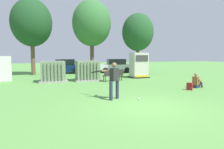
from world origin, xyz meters
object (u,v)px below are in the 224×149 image
Objects in this scene: batter at (113,79)px; park_bench at (113,74)px; parked_car_left_of_center at (115,66)px; generator_enclosure at (139,65)px; sports_ball at (139,99)px; parked_car_leftmost at (64,67)px; backpack at (190,86)px; transformer_west at (53,72)px; transformer_mid_west at (87,71)px; seated_spectator at (197,82)px.

park_bench is at bearing 71.32° from batter.
parked_car_left_of_center is at bearing 69.70° from park_bench.
generator_enclosure reaches higher than sports_ball.
parked_car_leftmost reaches higher than sports_ball.
transformer_west is at bearing 140.43° from backpack.
sports_ball is (1.10, -0.51, -0.93)m from batter.
generator_enclosure is 5.23× the size of backpack.
transformer_west is at bearing -176.35° from generator_enclosure.
transformer_mid_west is at bearing -172.82° from generator_enclosure.
batter is at bearing -170.28° from backpack.
parked_car_leftmost reaches higher than park_bench.
batter is at bearing -166.96° from seated_spectator.
generator_enclosure is at bearing -47.12° from parked_car_leftmost.
batter is at bearing -91.32° from transformer_mid_west.
transformer_mid_west is (2.70, -0.13, 0.00)m from transformer_west.
batter is 3.95× the size of backpack.
transformer_mid_west is at bearing -125.36° from parked_car_left_of_center.
transformer_mid_west is at bearing 136.37° from seated_spectator.
generator_enclosure is at bearing 56.54° from batter.
batter is 19.33× the size of sports_ball.
batter is (-2.07, -6.12, 0.44)m from park_bench.
transformer_mid_west reaches higher than seated_spectator.
transformer_west is 0.49× the size of parked_car_leftmost.
batter is at bearing -109.58° from parked_car_left_of_center.
seated_spectator is at bearing -33.85° from transformer_west.
transformer_mid_west is 7.67m from sports_ball.
generator_enclosure is 6.87m from backpack.
seated_spectator is at bearing 28.70° from backpack.
generator_enclosure is at bearing 90.33° from backpack.
parked_car_left_of_center is at bearing 70.42° from batter.
transformer_mid_west is 23.33× the size of sports_ball.
transformer_west is at bearing 177.16° from transformer_mid_west.
parked_car_left_of_center is at bearing 95.65° from seated_spectator.
parked_car_left_of_center is (6.02, -0.67, 0.00)m from parked_car_leftmost.
parked_car_left_of_center is at bearing 91.08° from backpack.
transformer_west is 0.91× the size of generator_enclosure.
parked_car_left_of_center is at bearing -6.38° from parked_car_leftmost.
park_bench reaches higher than backpack.
park_bench is 8.10m from parked_car_left_of_center.
seated_spectator is (8.63, -5.79, -0.41)m from transformer_west.
batter reaches higher than backpack.
park_bench is 6.20m from seated_spectator.
transformer_west is 7.32m from parked_car_leftmost.
sports_ball is (0.94, -7.58, -0.74)m from transformer_mid_west.
sports_ball is 0.02× the size of parked_car_left_of_center.
park_bench is 4.19× the size of backpack.
batter is (-5.08, -7.69, -0.16)m from generator_enclosure.
transformer_mid_west is 4.77× the size of backpack.
batter is 0.41× the size of parked_car_leftmost.
park_bench is at bearing -152.47° from generator_enclosure.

